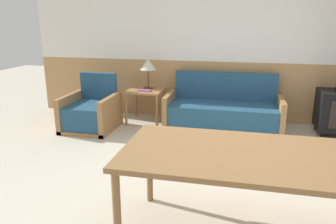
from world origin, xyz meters
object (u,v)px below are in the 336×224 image
(table_lamp, at_px, (148,65))
(side_table, at_px, (146,94))
(couch, at_px, (223,112))
(dining_table, at_px, (247,161))
(armchair, at_px, (91,113))

(table_lamp, bearing_deg, side_table, -101.81)
(couch, bearing_deg, table_lamp, 174.17)
(dining_table, bearing_deg, side_table, 119.89)
(couch, relative_size, side_table, 3.13)
(dining_table, bearing_deg, table_lamp, 118.71)
(couch, xyz_separation_m, armchair, (-2.09, -0.52, 0.00))
(couch, height_order, armchair, couch)
(armchair, bearing_deg, dining_table, -44.96)
(couch, relative_size, armchair, 2.15)
(armchair, bearing_deg, table_lamp, 39.01)
(armchair, xyz_separation_m, table_lamp, (0.78, 0.66, 0.71))
(couch, bearing_deg, armchair, -165.94)
(couch, distance_m, dining_table, 2.92)
(side_table, bearing_deg, couch, -1.26)
(side_table, height_order, dining_table, dining_table)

